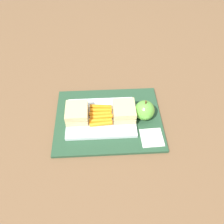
{
  "coord_description": "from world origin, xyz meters",
  "views": [
    {
      "loc": [
        -0.01,
        -0.5,
        0.63
      ],
      "look_at": [
        0.01,
        0.0,
        0.04
      ],
      "focal_mm": 37.57,
      "sensor_mm": 36.0,
      "label": 1
    }
  ],
  "objects_px": {
    "apple": "(145,110)",
    "paper_napkin": "(152,138)",
    "food_tray": "(101,117)",
    "carrot_sticks_bundle": "(101,115)",
    "sandwich_half_right": "(124,111)",
    "sandwich_half_left": "(77,113)"
  },
  "relations": [
    {
      "from": "apple",
      "to": "paper_napkin",
      "type": "height_order",
      "value": "apple"
    },
    {
      "from": "sandwich_half_left",
      "to": "apple",
      "type": "relative_size",
      "value": 1.02
    },
    {
      "from": "food_tray",
      "to": "apple",
      "type": "height_order",
      "value": "apple"
    },
    {
      "from": "food_tray",
      "to": "carrot_sticks_bundle",
      "type": "relative_size",
      "value": 2.6
    },
    {
      "from": "food_tray",
      "to": "sandwich_half_right",
      "type": "relative_size",
      "value": 2.88
    },
    {
      "from": "carrot_sticks_bundle",
      "to": "apple",
      "type": "distance_m",
      "value": 0.15
    },
    {
      "from": "food_tray",
      "to": "apple",
      "type": "xyz_separation_m",
      "value": [
        0.15,
        0.0,
        0.03
      ]
    },
    {
      "from": "carrot_sticks_bundle",
      "to": "apple",
      "type": "xyz_separation_m",
      "value": [
        0.15,
        0.0,
        0.01
      ]
    },
    {
      "from": "food_tray",
      "to": "sandwich_half_right",
      "type": "bearing_deg",
      "value": 0.0
    },
    {
      "from": "carrot_sticks_bundle",
      "to": "paper_napkin",
      "type": "distance_m",
      "value": 0.18
    },
    {
      "from": "food_tray",
      "to": "sandwich_half_left",
      "type": "distance_m",
      "value": 0.08
    },
    {
      "from": "sandwich_half_right",
      "to": "apple",
      "type": "distance_m",
      "value": 0.07
    },
    {
      "from": "sandwich_half_right",
      "to": "carrot_sticks_bundle",
      "type": "xyz_separation_m",
      "value": [
        -0.08,
        -0.0,
        -0.02
      ]
    },
    {
      "from": "sandwich_half_left",
      "to": "paper_napkin",
      "type": "bearing_deg",
      "value": -20.34
    },
    {
      "from": "sandwich_half_right",
      "to": "carrot_sticks_bundle",
      "type": "height_order",
      "value": "sandwich_half_right"
    },
    {
      "from": "apple",
      "to": "food_tray",
      "type": "bearing_deg",
      "value": -179.92
    },
    {
      "from": "sandwich_half_left",
      "to": "carrot_sticks_bundle",
      "type": "relative_size",
      "value": 0.9
    },
    {
      "from": "food_tray",
      "to": "paper_napkin",
      "type": "height_order",
      "value": "food_tray"
    },
    {
      "from": "sandwich_half_right",
      "to": "food_tray",
      "type": "bearing_deg",
      "value": 180.0
    },
    {
      "from": "food_tray",
      "to": "carrot_sticks_bundle",
      "type": "xyz_separation_m",
      "value": [
        -0.0,
        -0.0,
        0.01
      ]
    },
    {
      "from": "food_tray",
      "to": "carrot_sticks_bundle",
      "type": "distance_m",
      "value": 0.01
    },
    {
      "from": "sandwich_half_left",
      "to": "apple",
      "type": "distance_m",
      "value": 0.22
    }
  ]
}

